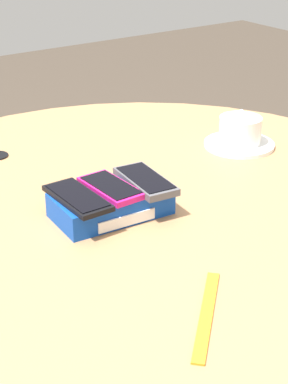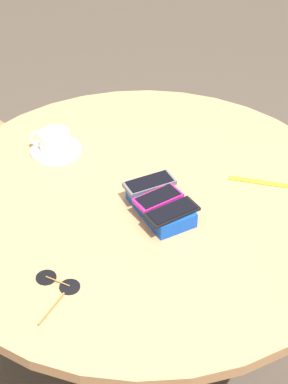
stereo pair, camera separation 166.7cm
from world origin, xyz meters
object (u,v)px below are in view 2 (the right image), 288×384
(phone_black, at_px, (171,212))
(sunglasses, at_px, (57,285))
(round_table, at_px, (144,227))
(lanyard_strap, at_px, (264,183))
(phone_box, at_px, (161,206))
(saucer, at_px, (56,150))
(phone_gray, at_px, (149,183))
(phone_magenta, at_px, (158,198))
(coffee_cup, at_px, (54,141))

(phone_black, relative_size, sunglasses, 0.94)
(round_table, distance_m, lanyard_strap, 0.34)
(phone_box, relative_size, saucer, 1.32)
(phone_gray, bearing_deg, phone_box, 173.65)
(phone_magenta, bearing_deg, sunglasses, 105.59)
(phone_box, relative_size, phone_black, 1.44)
(phone_black, xyz_separation_m, phone_magenta, (0.06, -0.00, 0.00))
(phone_magenta, relative_size, phone_gray, 0.90)
(phone_magenta, bearing_deg, round_table, 0.40)
(sunglasses, bearing_deg, round_table, -64.29)
(phone_box, height_order, saucer, phone_box)
(phone_magenta, xyz_separation_m, sunglasses, (-0.09, 0.33, -0.04))
(saucer, bearing_deg, round_table, -162.03)
(coffee_cup, bearing_deg, sunglasses, 154.56)
(phone_box, bearing_deg, lanyard_strap, -99.01)
(phone_gray, height_order, coffee_cup, coffee_cup)
(round_table, height_order, coffee_cup, coffee_cup)
(sunglasses, bearing_deg, phone_black, -84.85)
(phone_gray, relative_size, saucer, 0.93)
(phone_black, height_order, saucer, phone_black)
(phone_black, distance_m, phone_magenta, 0.06)
(phone_black, relative_size, coffee_cup, 1.32)
(phone_magenta, height_order, phone_gray, phone_gray)
(phone_black, distance_m, phone_gray, 0.12)
(phone_gray, bearing_deg, coffee_cup, 19.94)
(sunglasses, bearing_deg, lanyard_strap, -86.38)
(coffee_cup, bearing_deg, lanyard_strap, -136.51)
(phone_black, height_order, sunglasses, phone_black)
(phone_black, distance_m, sunglasses, 0.33)
(phone_magenta, distance_m, lanyard_strap, 0.31)
(saucer, relative_size, lanyard_strap, 0.76)
(saucer, bearing_deg, coffee_cup, 45.71)
(saucer, bearing_deg, lanyard_strap, -136.52)
(phone_magenta, distance_m, saucer, 0.39)
(saucer, relative_size, coffee_cup, 1.44)
(sunglasses, bearing_deg, phone_magenta, -74.41)
(phone_gray, distance_m, lanyard_strap, 0.31)
(round_table, xyz_separation_m, lanyard_strap, (-0.12, -0.30, 0.10))
(phone_box, distance_m, coffee_cup, 0.40)
(phone_gray, height_order, saucer, phone_gray)
(phone_magenta, bearing_deg, phone_gray, -11.59)
(phone_box, xyz_separation_m, sunglasses, (-0.09, 0.33, -0.02))
(phone_box, bearing_deg, phone_magenta, 53.64)
(phone_box, xyz_separation_m, phone_gray, (0.06, -0.01, 0.03))
(saucer, height_order, coffee_cup, coffee_cup)
(round_table, bearing_deg, saucer, 17.97)
(coffee_cup, bearing_deg, round_table, -161.80)
(phone_box, relative_size, phone_gray, 1.42)
(phone_box, distance_m, phone_gray, 0.07)
(phone_black, relative_size, lanyard_strap, 0.70)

